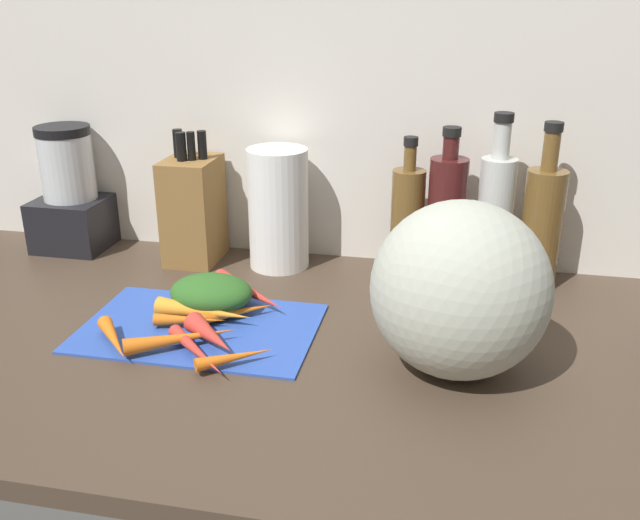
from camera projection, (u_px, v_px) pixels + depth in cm
name	position (u px, v px, depth cm)	size (l,w,h in cm)	color
ground_plane	(331.00, 350.00, 110.52)	(170.00, 80.00, 3.00)	#47382B
wall_back	(370.00, 111.00, 133.77)	(170.00, 3.00, 60.00)	silver
cutting_board	(200.00, 326.00, 114.16)	(38.24, 25.04, 0.80)	#2D51B7
carrot_0	(240.00, 312.00, 115.96)	(2.05, 2.05, 13.56)	orange
carrot_1	(204.00, 312.00, 114.48)	(3.30, 3.30, 16.65)	orange
carrot_2	(181.00, 338.00, 106.58)	(2.69, 2.69, 17.35)	orange
carrot_3	(114.00, 339.00, 106.67)	(2.40, 2.40, 12.68)	orange
carrot_4	(235.00, 357.00, 101.86)	(2.08, 2.08, 11.93)	orange
carrot_5	(197.00, 352.00, 103.29)	(2.17, 2.17, 16.21)	red
carrot_6	(249.00, 292.00, 121.75)	(3.38, 3.38, 17.47)	red
carrot_7	(190.00, 320.00, 113.02)	(2.11, 2.11, 11.61)	orange
carrot_8	(211.00, 336.00, 106.48)	(3.48, 3.48, 11.70)	red
carrot_greens_pile	(211.00, 293.00, 118.19)	(14.28, 10.98, 6.04)	#2D6023
winter_squash	(460.00, 290.00, 97.30)	(25.36, 23.63, 25.70)	#B2B7A8
knife_block	(193.00, 209.00, 138.84)	(9.80, 12.91, 26.54)	olive
blender_appliance	(71.00, 196.00, 145.85)	(14.51, 14.51, 25.98)	black
paper_towel_roll	(278.00, 209.00, 135.43)	(11.74, 11.74, 23.74)	white
bottle_0	(407.00, 222.00, 130.33)	(6.23, 6.23, 27.25)	brown
bottle_1	(446.00, 219.00, 127.87)	(7.05, 7.05, 29.42)	#471919
bottle_2	(494.00, 218.00, 126.01)	(6.44, 6.44, 32.23)	silver
bottle_3	(542.00, 225.00, 125.94)	(7.25, 7.25, 30.74)	brown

